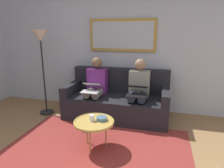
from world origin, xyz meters
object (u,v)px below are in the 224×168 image
object	(u,v)px
bowl	(102,119)
person_left	(139,88)
standing_lamp	(41,45)
cup	(92,118)
laptop_black	(137,91)
laptop_silver	(92,88)
framed_mirror	(122,35)
person_right	(96,85)
couch	(117,100)
coffee_table	(94,122)

from	to	relation	value
bowl	person_left	distance (m)	1.16
standing_lamp	cup	bearing A→B (deg)	144.98
person_left	laptop_black	bearing A→B (deg)	90.00
person_left	standing_lamp	world-z (taller)	standing_lamp
bowl	laptop_silver	distance (m)	0.98
framed_mirror	person_left	bearing A→B (deg)	132.49
cup	person_right	xyz separation A→B (m)	(0.34, -1.14, 0.15)
framed_mirror	person_right	distance (m)	1.13
person_left	laptop_black	size ratio (longest dim) A/B	2.97
person_left	laptop_silver	xyz separation A→B (m)	(0.84, 0.24, 0.01)
couch	person_right	xyz separation A→B (m)	(0.42, 0.07, 0.30)
framed_mirror	laptop_black	xyz separation A→B (m)	(-0.42, 0.69, -0.92)
person_left	bowl	bearing A→B (deg)	71.06
framed_mirror	cup	bearing A→B (deg)	87.15
bowl	standing_lamp	world-z (taller)	standing_lamp
couch	bowl	bearing A→B (deg)	92.23
person_left	person_right	bearing A→B (deg)	0.00
bowl	person_right	xyz separation A→B (m)	(0.46, -1.09, 0.17)
coffee_table	standing_lamp	bearing A→B (deg)	-34.59
framed_mirror	person_left	world-z (taller)	framed_mirror
framed_mirror	coffee_table	size ratio (longest dim) A/B	2.36
coffee_table	standing_lamp	distance (m)	1.93
framed_mirror	person_left	xyz separation A→B (m)	(-0.42, 0.46, -0.94)
bowl	couch	bearing A→B (deg)	-87.77
laptop_silver	standing_lamp	bearing A→B (deg)	-2.29
couch	standing_lamp	bearing A→B (deg)	10.60
couch	person_left	xyz separation A→B (m)	(-0.42, 0.07, 0.30)
couch	bowl	world-z (taller)	couch
cup	person_right	world-z (taller)	person_right
cup	laptop_black	bearing A→B (deg)	-118.64
coffee_table	standing_lamp	xyz separation A→B (m)	(1.38, -0.95, 0.97)
framed_mirror	person_right	xyz separation A→B (m)	(0.42, 0.46, -0.94)
framed_mirror	laptop_black	bearing A→B (deg)	121.34
couch	cup	world-z (taller)	couch
coffee_table	person_left	distance (m)	1.26
cup	bowl	xyz separation A→B (m)	(-0.12, -0.05, -0.02)
bowl	person_left	world-z (taller)	person_left
person_left	laptop_black	xyz separation A→B (m)	(0.00, 0.23, 0.02)
coffee_table	standing_lamp	world-z (taller)	standing_lamp
cup	bowl	world-z (taller)	cup
framed_mirror	laptop_black	world-z (taller)	framed_mirror
framed_mirror	bowl	size ratio (longest dim) A/B	9.00
bowl	person_left	xyz separation A→B (m)	(-0.37, -1.09, 0.17)
person_right	laptop_silver	world-z (taller)	person_right
standing_lamp	framed_mirror	bearing A→B (deg)	-155.32
bowl	person_right	distance (m)	1.20
framed_mirror	standing_lamp	size ratio (longest dim) A/B	0.81
couch	standing_lamp	distance (m)	1.80
framed_mirror	standing_lamp	bearing A→B (deg)	24.68
framed_mirror	cup	world-z (taller)	framed_mirror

